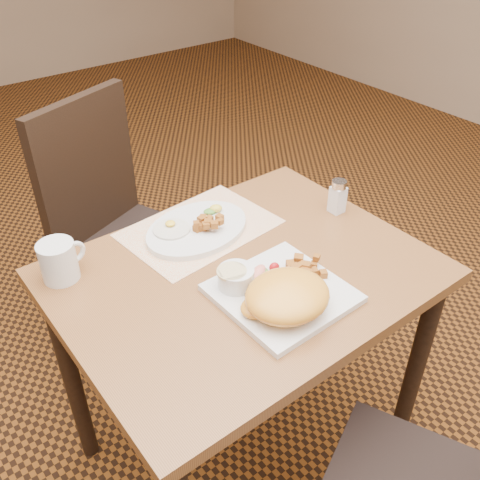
% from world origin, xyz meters
% --- Properties ---
extents(ground, '(8.00, 8.00, 0.00)m').
position_xyz_m(ground, '(0.00, 0.00, 0.00)').
color(ground, black).
rests_on(ground, ground).
extents(table, '(0.90, 0.70, 0.75)m').
position_xyz_m(table, '(0.00, 0.00, 0.64)').
color(table, brown).
rests_on(table, ground).
extents(chair_far, '(0.55, 0.55, 0.97)m').
position_xyz_m(chair_far, '(-0.02, 0.69, 0.54)').
color(chair_far, black).
rests_on(chair_far, ground).
extents(placemat, '(0.42, 0.32, 0.00)m').
position_xyz_m(placemat, '(0.02, 0.22, 0.75)').
color(placemat, white).
rests_on(placemat, table).
extents(plate_square, '(0.29, 0.29, 0.02)m').
position_xyz_m(plate_square, '(0.01, -0.13, 0.76)').
color(plate_square, silver).
rests_on(plate_square, table).
extents(plate_oval, '(0.34, 0.27, 0.02)m').
position_xyz_m(plate_oval, '(0.00, 0.21, 0.76)').
color(plate_oval, silver).
rests_on(plate_oval, placemat).
extents(hollandaise_mound, '(0.20, 0.18, 0.07)m').
position_xyz_m(hollandaise_mound, '(-0.02, -0.18, 0.80)').
color(hollandaise_mound, gold).
rests_on(hollandaise_mound, plate_square).
extents(ramekin, '(0.09, 0.09, 0.05)m').
position_xyz_m(ramekin, '(-0.06, -0.05, 0.79)').
color(ramekin, silver).
rests_on(ramekin, plate_square).
extents(garnish_sq, '(0.09, 0.05, 0.03)m').
position_xyz_m(garnish_sq, '(0.01, -0.06, 0.78)').
color(garnish_sq, '#387223').
rests_on(garnish_sq, plate_square).
extents(fried_egg, '(0.10, 0.10, 0.02)m').
position_xyz_m(fried_egg, '(-0.06, 0.24, 0.77)').
color(fried_egg, white).
rests_on(fried_egg, plate_oval).
extents(garnish_ov, '(0.06, 0.04, 0.02)m').
position_xyz_m(garnish_ov, '(0.08, 0.24, 0.78)').
color(garnish_ov, '#387223').
rests_on(garnish_ov, plate_oval).
extents(salt_shaker, '(0.04, 0.04, 0.10)m').
position_xyz_m(salt_shaker, '(0.38, 0.05, 0.80)').
color(salt_shaker, white).
rests_on(salt_shaker, table).
extents(coffee_mug, '(0.12, 0.09, 0.10)m').
position_xyz_m(coffee_mug, '(-0.37, 0.25, 0.80)').
color(coffee_mug, silver).
rests_on(coffee_mug, table).
extents(home_fries_sq, '(0.10, 0.12, 0.04)m').
position_xyz_m(home_fries_sq, '(0.09, -0.12, 0.78)').
color(home_fries_sq, '#AD611B').
rests_on(home_fries_sq, plate_square).
extents(home_fries_ov, '(0.10, 0.09, 0.03)m').
position_xyz_m(home_fries_ov, '(0.02, 0.19, 0.78)').
color(home_fries_ov, '#AD611B').
rests_on(home_fries_ov, plate_oval).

